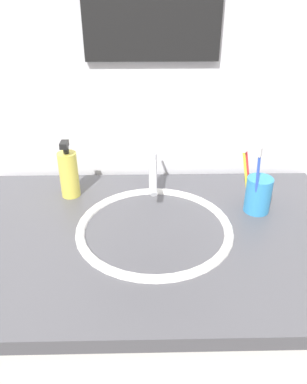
# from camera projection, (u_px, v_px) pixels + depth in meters

# --- Properties ---
(tiled_wall_back) EXTENTS (2.19, 0.04, 2.40)m
(tiled_wall_back) POSITION_uv_depth(u_px,v_px,m) (152.00, 55.00, 1.07)
(tiled_wall_back) COLOR silver
(tiled_wall_back) RESTS_ON ground
(vanity_counter) EXTENTS (0.99, 0.64, 0.84)m
(vanity_counter) POSITION_uv_depth(u_px,v_px,m) (154.00, 345.00, 1.15)
(vanity_counter) COLOR silver
(vanity_counter) RESTS_ON ground
(sink_basin) EXTENTS (0.40, 0.40, 0.13)m
(sink_basin) POSITION_uv_depth(u_px,v_px,m) (154.00, 243.00, 0.97)
(sink_basin) COLOR white
(sink_basin) RESTS_ON vanity_counter
(faucet) EXTENTS (0.02, 0.16, 0.13)m
(faucet) POSITION_uv_depth(u_px,v_px,m) (152.00, 172.00, 1.08)
(faucet) COLOR silver
(faucet) RESTS_ON sink_basin
(toothbrush_cup) EXTENTS (0.07, 0.07, 0.10)m
(toothbrush_cup) POSITION_uv_depth(u_px,v_px,m) (258.00, 195.00, 1.00)
(toothbrush_cup) COLOR #338CCC
(toothbrush_cup) RESTS_ON vanity_counter
(toothbrush_yellow) EXTENTS (0.04, 0.04, 0.18)m
(toothbrush_yellow) POSITION_uv_depth(u_px,v_px,m) (246.00, 172.00, 0.99)
(toothbrush_yellow) COLOR yellow
(toothbrush_yellow) RESTS_ON toothbrush_cup
(toothbrush_red) EXTENTS (0.04, 0.04, 0.18)m
(toothbrush_red) POSITION_uv_depth(u_px,v_px,m) (248.00, 170.00, 1.01)
(toothbrush_red) COLOR red
(toothbrush_red) RESTS_ON toothbrush_cup
(toothbrush_blue) EXTENTS (0.03, 0.03, 0.20)m
(toothbrush_blue) POSITION_uv_depth(u_px,v_px,m) (257.00, 178.00, 0.94)
(toothbrush_blue) COLOR blue
(toothbrush_blue) RESTS_ON toothbrush_cup
(soap_dispenser) EXTENTS (0.05, 0.06, 0.17)m
(soap_dispenser) POSITION_uv_depth(u_px,v_px,m) (69.00, 174.00, 1.07)
(soap_dispenser) COLOR #DBCC4C
(soap_dispenser) RESTS_ON vanity_counter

